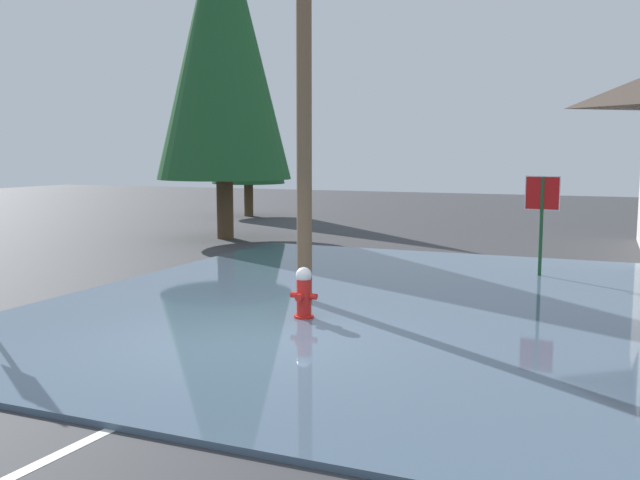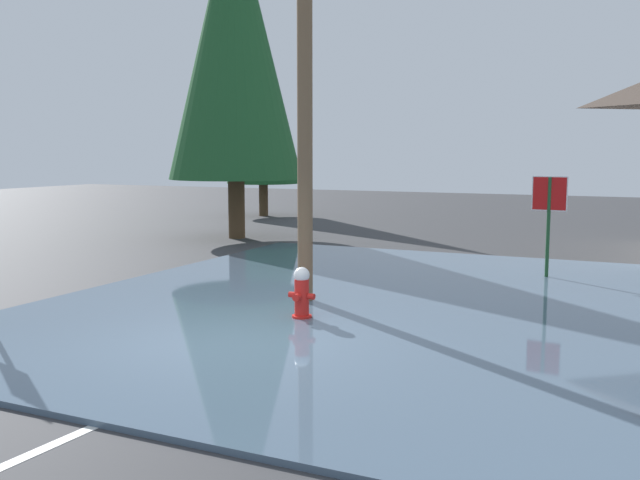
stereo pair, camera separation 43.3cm
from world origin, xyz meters
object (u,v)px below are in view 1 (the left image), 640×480
at_px(pine_tree_tall_left, 222,39).
at_px(pine_tree_mid_left, 248,108).
at_px(fire_hydrant, 304,295).
at_px(stop_sign_far, 542,206).
at_px(utility_pole, 304,28).

distance_m(pine_tree_tall_left, pine_tree_mid_left, 8.38).
height_order(fire_hydrant, stop_sign_far, stop_sign_far).
bearing_deg(utility_pole, fire_hydrant, -66.22).
bearing_deg(pine_tree_mid_left, stop_sign_far, -39.70).
height_order(fire_hydrant, utility_pole, utility_pole).
relative_size(utility_pole, pine_tree_tall_left, 0.89).
distance_m(fire_hydrant, utility_pole, 4.76).
bearing_deg(utility_pole, stop_sign_far, 50.12).
height_order(stop_sign_far, pine_tree_mid_left, pine_tree_mid_left).
bearing_deg(stop_sign_far, pine_tree_mid_left, 140.30).
relative_size(utility_pole, pine_tree_mid_left, 1.20).
height_order(pine_tree_tall_left, pine_tree_mid_left, pine_tree_tall_left).
relative_size(fire_hydrant, pine_tree_tall_left, 0.09).
bearing_deg(stop_sign_far, utility_pole, -129.88).
bearing_deg(pine_tree_tall_left, utility_pole, -51.36).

